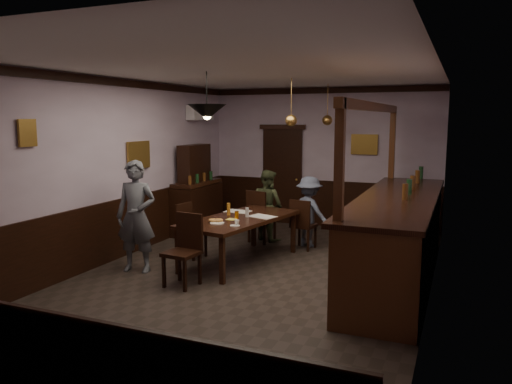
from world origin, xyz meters
The scene contains 31 objects.
room centered at (0.00, 0.00, 1.50)m, with size 5.01×8.01×3.01m.
dining_table centered at (-0.47, 0.72, 0.69)m, with size 1.41×2.35×0.75m.
chair_far_left centered at (-0.67, 2.05, 0.55)m, with size 0.52×0.52×1.00m.
chair_far_right centered at (0.22, 1.88, 0.50)m, with size 0.44×0.44×0.91m.
chair_near centered at (-0.74, -0.57, 0.56)m, with size 0.48×0.48×1.01m.
chair_side centered at (-1.42, 0.70, 0.50)m, with size 0.47×0.47×0.91m.
person_standing centered at (-1.75, -0.30, 0.86)m, with size 0.63×0.41×1.72m, color #565962.
person_seated_left centered at (-0.62, 2.33, 0.68)m, with size 0.66×0.52×1.37m, color #434D2E.
person_seated_right centered at (0.27, 2.15, 0.65)m, with size 0.83×0.48×1.29m, color slate.
newspaper_left centered at (-0.72, 1.17, 0.75)m, with size 0.42×0.30×0.01m, color silver.
newspaper_right centered at (-0.16, 0.91, 0.75)m, with size 0.42×0.30×0.01m, color silver.
napkin centered at (-0.53, 0.52, 0.75)m, with size 0.15×0.15×0.00m, color #E7DA55.
saucer centered at (-0.27, 0.10, 0.76)m, with size 0.15×0.15×0.01m, color white.
coffee_cup centered at (-0.26, 0.14, 0.80)m, with size 0.08×0.08×0.07m, color white.
pastry_plate centered at (-0.60, 0.15, 0.76)m, with size 0.22×0.22×0.01m, color white.
pastry_ring_a centered at (-0.70, 0.20, 0.79)m, with size 0.13×0.13×0.04m, color #C68C47.
pastry_ring_b centered at (-0.61, 0.24, 0.79)m, with size 0.13×0.13×0.04m, color #C68C47.
soda_can centered at (-0.48, 0.62, 0.81)m, with size 0.07×0.07×0.12m, color orange.
beer_glass centered at (-0.73, 0.83, 0.85)m, with size 0.06×0.06×0.20m, color #BF721E.
water_glass centered at (-0.38, 0.80, 0.82)m, with size 0.06×0.06×0.15m, color silver.
pepper_mill centered at (-0.95, 0.05, 0.82)m, with size 0.04×0.04×0.14m, color black.
sideboard centered at (-2.21, 2.39, 0.72)m, with size 0.49×1.37×1.81m.
bar_counter centered at (1.99, 0.89, 0.65)m, with size 1.06×4.58×2.56m.
door_back centered at (-0.90, 3.95, 1.05)m, with size 0.90×0.06×2.10m, color black.
ac_unit centered at (-2.38, 2.90, 2.45)m, with size 0.20×0.85×0.30m.
picture_left_small centered at (-2.46, -1.60, 2.15)m, with size 0.04×0.28×0.36m.
picture_left_large centered at (-2.46, 0.80, 1.70)m, with size 0.04×0.62×0.48m.
picture_back centered at (0.90, 3.96, 1.80)m, with size 0.55×0.04×0.42m.
pendant_iron centered at (-0.63, -0.07, 2.43)m, with size 0.56×0.56×0.68m.
pendant_brass_mid centered at (0.10, 1.56, 2.30)m, with size 0.20×0.20×0.81m.
pendant_brass_far centered at (0.30, 3.19, 2.30)m, with size 0.20×0.20×0.81m.
Camera 1 is at (2.81, -6.49, 2.34)m, focal length 35.00 mm.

